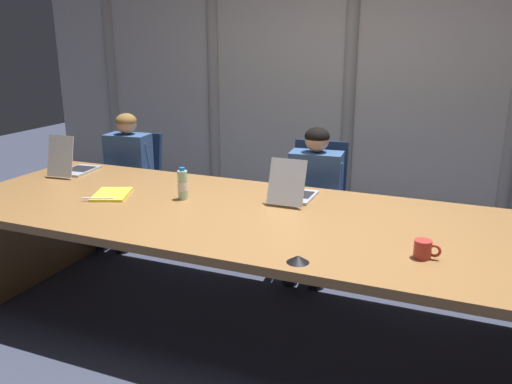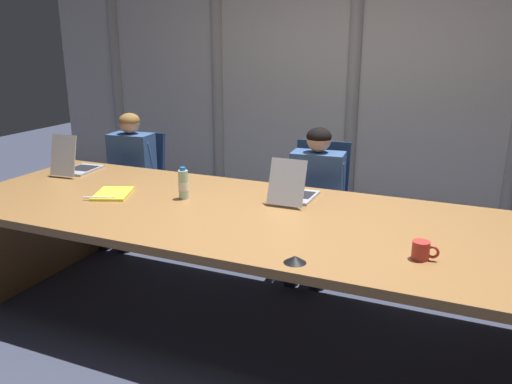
{
  "view_description": "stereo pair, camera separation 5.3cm",
  "coord_description": "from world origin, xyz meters",
  "px_view_note": "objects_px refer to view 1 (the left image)",
  "views": [
    {
      "loc": [
        1.03,
        -2.74,
        1.77
      ],
      "look_at": [
        -0.15,
        0.12,
        0.85
      ],
      "focal_mm": 36.31,
      "sensor_mm": 36.0,
      "label": 1
    },
    {
      "loc": [
        1.08,
        -2.72,
        1.77
      ],
      "look_at": [
        -0.15,
        0.12,
        0.85
      ],
      "focal_mm": 36.31,
      "sensor_mm": 36.0,
      "label": 2
    }
  ],
  "objects_px": {
    "spiral_notepad": "(111,194)",
    "laptop_left_mid": "(293,192)",
    "laptop_left_end": "(73,166)",
    "office_chair_left_mid": "(315,220)",
    "person_left_mid": "(313,193)",
    "conference_mic_middle": "(298,259)",
    "coffee_mug_near": "(424,249)",
    "office_chair_left_end": "(133,197)",
    "water_bottle_primary": "(183,185)",
    "person_left_end": "(124,171)"
  },
  "relations": [
    {
      "from": "spiral_notepad",
      "to": "conference_mic_middle",
      "type": "bearing_deg",
      "value": -42.07
    },
    {
      "from": "office_chair_left_end",
      "to": "laptop_left_end",
      "type": "bearing_deg",
      "value": -7.04
    },
    {
      "from": "laptop_left_end",
      "to": "office_chair_left_mid",
      "type": "xyz_separation_m",
      "value": [
        1.76,
        0.72,
        -0.45
      ]
    },
    {
      "from": "coffee_mug_near",
      "to": "laptop_left_end",
      "type": "bearing_deg",
      "value": 166.6
    },
    {
      "from": "office_chair_left_end",
      "to": "person_left_mid",
      "type": "relative_size",
      "value": 0.82
    },
    {
      "from": "spiral_notepad",
      "to": "laptop_left_end",
      "type": "bearing_deg",
      "value": 128.01
    },
    {
      "from": "office_chair_left_end",
      "to": "coffee_mug_near",
      "type": "height_order",
      "value": "office_chair_left_end"
    },
    {
      "from": "person_left_mid",
      "to": "coffee_mug_near",
      "type": "height_order",
      "value": "person_left_mid"
    },
    {
      "from": "laptop_left_end",
      "to": "coffee_mug_near",
      "type": "height_order",
      "value": "laptop_left_end"
    },
    {
      "from": "person_left_mid",
      "to": "water_bottle_primary",
      "type": "height_order",
      "value": "person_left_mid"
    },
    {
      "from": "laptop_left_mid",
      "to": "laptop_left_end",
      "type": "bearing_deg",
      "value": 89.96
    },
    {
      "from": "office_chair_left_end",
      "to": "person_left_mid",
      "type": "bearing_deg",
      "value": 79.06
    },
    {
      "from": "office_chair_left_mid",
      "to": "spiral_notepad",
      "type": "xyz_separation_m",
      "value": [
        -1.12,
        -1.09,
        0.4
      ]
    },
    {
      "from": "person_left_end",
      "to": "laptop_left_end",
      "type": "bearing_deg",
      "value": -11.75
    },
    {
      "from": "laptop_left_end",
      "to": "laptop_left_mid",
      "type": "height_order",
      "value": "laptop_left_end"
    },
    {
      "from": "person_left_mid",
      "to": "spiral_notepad",
      "type": "relative_size",
      "value": 3.09
    },
    {
      "from": "laptop_left_end",
      "to": "office_chair_left_end",
      "type": "relative_size",
      "value": 0.46
    },
    {
      "from": "person_left_mid",
      "to": "conference_mic_middle",
      "type": "relative_size",
      "value": 10.24
    },
    {
      "from": "coffee_mug_near",
      "to": "office_chair_left_end",
      "type": "bearing_deg",
      "value": 153.04
    },
    {
      "from": "laptop_left_mid",
      "to": "office_chair_left_end",
      "type": "bearing_deg",
      "value": 68.09
    },
    {
      "from": "water_bottle_primary",
      "to": "person_left_mid",
      "type": "bearing_deg",
      "value": 51.09
    },
    {
      "from": "person_left_mid",
      "to": "water_bottle_primary",
      "type": "bearing_deg",
      "value": -44.28
    },
    {
      "from": "laptop_left_end",
      "to": "office_chair_left_end",
      "type": "xyz_separation_m",
      "value": [
        0.02,
        0.72,
        -0.46
      ]
    },
    {
      "from": "spiral_notepad",
      "to": "laptop_left_mid",
      "type": "bearing_deg",
      "value": -4.09
    },
    {
      "from": "conference_mic_middle",
      "to": "person_left_end",
      "type": "bearing_deg",
      "value": 144.63
    },
    {
      "from": "spiral_notepad",
      "to": "coffee_mug_near",
      "type": "bearing_deg",
      "value": -29.46
    },
    {
      "from": "coffee_mug_near",
      "to": "person_left_mid",
      "type": "bearing_deg",
      "value": 126.87
    },
    {
      "from": "laptop_left_end",
      "to": "laptop_left_mid",
      "type": "xyz_separation_m",
      "value": [
        1.81,
        0.0,
        -0.0
      ]
    },
    {
      "from": "person_left_mid",
      "to": "coffee_mug_near",
      "type": "xyz_separation_m",
      "value": [
        0.9,
        -1.2,
        0.15
      ]
    },
    {
      "from": "laptop_left_mid",
      "to": "water_bottle_primary",
      "type": "xyz_separation_m",
      "value": [
        -0.68,
        -0.26,
        0.04
      ]
    },
    {
      "from": "laptop_left_end",
      "to": "person_left_mid",
      "type": "xyz_separation_m",
      "value": [
        1.78,
        0.56,
        -0.17
      ]
    },
    {
      "from": "laptop_left_mid",
      "to": "office_chair_left_end",
      "type": "xyz_separation_m",
      "value": [
        -1.79,
        0.71,
        -0.46
      ]
    },
    {
      "from": "conference_mic_middle",
      "to": "laptop_left_end",
      "type": "bearing_deg",
      "value": 156.76
    },
    {
      "from": "office_chair_left_end",
      "to": "water_bottle_primary",
      "type": "height_order",
      "value": "water_bottle_primary"
    },
    {
      "from": "person_left_end",
      "to": "conference_mic_middle",
      "type": "xyz_separation_m",
      "value": [
        2.08,
        -1.48,
        0.13
      ]
    },
    {
      "from": "office_chair_left_end",
      "to": "conference_mic_middle",
      "type": "height_order",
      "value": "office_chair_left_end"
    },
    {
      "from": "office_chair_left_end",
      "to": "office_chair_left_mid",
      "type": "relative_size",
      "value": 0.95
    },
    {
      "from": "person_left_mid",
      "to": "office_chair_left_mid",
      "type": "bearing_deg",
      "value": -176.44
    },
    {
      "from": "laptop_left_mid",
      "to": "water_bottle_primary",
      "type": "relative_size",
      "value": 1.9
    },
    {
      "from": "coffee_mug_near",
      "to": "water_bottle_primary",
      "type": "bearing_deg",
      "value": 165.97
    },
    {
      "from": "office_chair_left_mid",
      "to": "coffee_mug_near",
      "type": "bearing_deg",
      "value": 29.25
    },
    {
      "from": "laptop_left_end",
      "to": "spiral_notepad",
      "type": "height_order",
      "value": "laptop_left_end"
    },
    {
      "from": "laptop_left_mid",
      "to": "conference_mic_middle",
      "type": "xyz_separation_m",
      "value": [
        0.33,
        -0.92,
        -0.04
      ]
    },
    {
      "from": "office_chair_left_mid",
      "to": "spiral_notepad",
      "type": "relative_size",
      "value": 2.68
    },
    {
      "from": "office_chair_left_end",
      "to": "person_left_end",
      "type": "relative_size",
      "value": 0.81
    },
    {
      "from": "person_left_end",
      "to": "person_left_mid",
      "type": "relative_size",
      "value": 1.01
    },
    {
      "from": "laptop_left_end",
      "to": "spiral_notepad",
      "type": "relative_size",
      "value": 1.18
    },
    {
      "from": "laptop_left_end",
      "to": "water_bottle_primary",
      "type": "height_order",
      "value": "laptop_left_end"
    },
    {
      "from": "laptop_left_end",
      "to": "office_chair_left_mid",
      "type": "height_order",
      "value": "laptop_left_end"
    },
    {
      "from": "water_bottle_primary",
      "to": "conference_mic_middle",
      "type": "relative_size",
      "value": 1.95
    }
  ]
}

